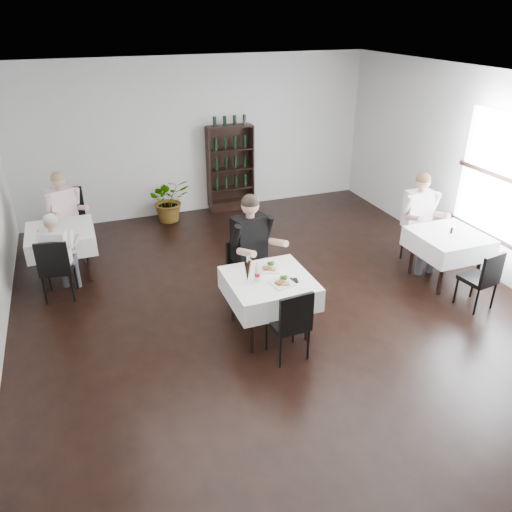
{
  "coord_description": "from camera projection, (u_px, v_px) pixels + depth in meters",
  "views": [
    {
      "loc": [
        -2.35,
        -4.99,
        3.78
      ],
      "look_at": [
        -0.4,
        0.2,
        1.0
      ],
      "focal_mm": 35.0,
      "sensor_mm": 36.0,
      "label": 1
    }
  ],
  "objects": [
    {
      "name": "left_table",
      "position": [
        61.0,
        239.0,
        7.57
      ],
      "size": [
        0.98,
        0.98,
        0.77
      ],
      "color": "black",
      "rests_on": "ground"
    },
    {
      "name": "diner_left_far",
      "position": [
        65.0,
        210.0,
        8.0
      ],
      "size": [
        0.64,
        0.68,
        1.47
      ],
      "color": "#3E3E46",
      "rests_on": "ground"
    },
    {
      "name": "plate_far",
      "position": [
        269.0,
        268.0,
        6.36
      ],
      "size": [
        0.34,
        0.34,
        0.08
      ],
      "color": "white",
      "rests_on": "main_table"
    },
    {
      "name": "diner_left_near",
      "position": [
        58.0,
        249.0,
        6.95
      ],
      "size": [
        0.57,
        0.6,
        1.3
      ],
      "color": "#3E3E46",
      "rests_on": "ground"
    },
    {
      "name": "left_chair_near",
      "position": [
        56.0,
        266.0,
        6.96
      ],
      "size": [
        0.49,
        0.5,
        0.94
      ],
      "color": "black",
      "rests_on": "ground"
    },
    {
      "name": "pepper_mill",
      "position": [
        452.0,
        231.0,
        7.36
      ],
      "size": [
        0.04,
        0.04,
        0.09
      ],
      "primitive_type": "cylinder",
      "rotation": [
        0.0,
        0.0,
        0.3
      ],
      "color": "black",
      "rests_on": "right_table"
    },
    {
      "name": "main_chair_far",
      "position": [
        244.0,
        267.0,
        6.96
      ],
      "size": [
        0.5,
        0.5,
        0.91
      ],
      "color": "black",
      "rests_on": "ground"
    },
    {
      "name": "coke_bottle",
      "position": [
        257.0,
        274.0,
        6.06
      ],
      "size": [
        0.06,
        0.06,
        0.25
      ],
      "color": "silver",
      "rests_on": "main_table"
    },
    {
      "name": "pilsner_lager",
      "position": [
        249.0,
        269.0,
        6.12
      ],
      "size": [
        0.07,
        0.07,
        0.3
      ],
      "color": "#B4912E",
      "rests_on": "main_table"
    },
    {
      "name": "plate_near",
      "position": [
        282.0,
        282.0,
        6.03
      ],
      "size": [
        0.31,
        0.31,
        0.08
      ],
      "color": "white",
      "rests_on": "main_table"
    },
    {
      "name": "diner_main",
      "position": [
        254.0,
        245.0,
        6.62
      ],
      "size": [
        0.68,
        0.72,
        1.63
      ],
      "color": "#3E3E46",
      "rests_on": "ground"
    },
    {
      "name": "wine_shelf",
      "position": [
        230.0,
        169.0,
        10.03
      ],
      "size": [
        0.9,
        0.28,
        1.75
      ],
      "color": "black",
      "rests_on": "ground"
    },
    {
      "name": "main_table",
      "position": [
        269.0,
        288.0,
        6.24
      ],
      "size": [
        1.03,
        1.03,
        0.77
      ],
      "color": "black",
      "rests_on": "ground"
    },
    {
      "name": "room_shell",
      "position": [
        293.0,
        220.0,
        5.94
      ],
      "size": [
        9.0,
        9.0,
        9.0
      ],
      "color": "black",
      "rests_on": "ground"
    },
    {
      "name": "potted_tree",
      "position": [
        169.0,
        200.0,
        9.64
      ],
      "size": [
        0.8,
        0.7,
        0.86
      ],
      "primitive_type": "imported",
      "rotation": [
        0.0,
        0.0,
        0.03
      ],
      "color": "#27521C",
      "rests_on": "ground"
    },
    {
      "name": "main_chair_near",
      "position": [
        291.0,
        321.0,
        5.75
      ],
      "size": [
        0.45,
        0.46,
        0.93
      ],
      "color": "black",
      "rests_on": "ground"
    },
    {
      "name": "napkin_cutlery",
      "position": [
        291.0,
        281.0,
        6.1
      ],
      "size": [
        0.19,
        0.18,
        0.02
      ],
      "color": "black",
      "rests_on": "main_table"
    },
    {
      "name": "right_table",
      "position": [
        448.0,
        243.0,
        7.43
      ],
      "size": [
        0.98,
        0.98,
        0.77
      ],
      "color": "black",
      "rests_on": "ground"
    },
    {
      "name": "right_chair_near",
      "position": [
        483.0,
        277.0,
        6.76
      ],
      "size": [
        0.45,
        0.46,
        0.87
      ],
      "color": "black",
      "rests_on": "ground"
    },
    {
      "name": "left_chair_far",
      "position": [
        69.0,
        217.0,
        8.33
      ],
      "size": [
        0.57,
        0.57,
        1.1
      ],
      "color": "black",
      "rests_on": "ground"
    },
    {
      "name": "pilsner_dark",
      "position": [
        247.0,
        272.0,
        6.02
      ],
      "size": [
        0.08,
        0.08,
        0.34
      ],
      "color": "black",
      "rests_on": "main_table"
    },
    {
      "name": "diner_right_far",
      "position": [
        421.0,
        214.0,
        7.75
      ],
      "size": [
        0.59,
        0.6,
        1.53
      ],
      "color": "#3E3E46",
      "rests_on": "ground"
    },
    {
      "name": "right_chair_far",
      "position": [
        417.0,
        227.0,
        8.15
      ],
      "size": [
        0.57,
        0.57,
        0.95
      ],
      "color": "black",
      "rests_on": "ground"
    }
  ]
}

